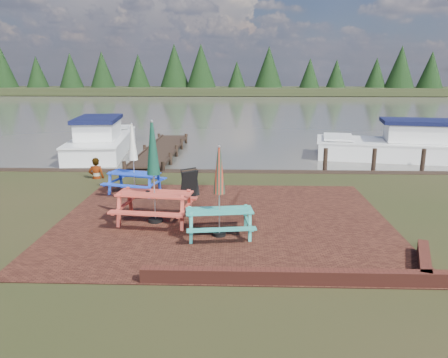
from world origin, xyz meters
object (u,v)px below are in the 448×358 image
(picnic_table_red, at_px, (154,188))
(jetty, at_px, (162,150))
(picnic_table_blue, at_px, (134,170))
(chalkboard, at_px, (190,183))
(person, at_px, (95,158))
(picnic_table_teal, at_px, (219,206))
(boat_jetty, at_px, (102,142))
(boat_near, at_px, (404,147))

(picnic_table_red, height_order, jetty, picnic_table_red)
(picnic_table_blue, height_order, chalkboard, picnic_table_blue)
(person, bearing_deg, picnic_table_red, 117.56)
(jetty, bearing_deg, chalkboard, -73.93)
(picnic_table_teal, bearing_deg, boat_jetty, 111.53)
(person, bearing_deg, jetty, -110.99)
(picnic_table_blue, height_order, jetty, picnic_table_blue)
(picnic_table_blue, bearing_deg, boat_jetty, 129.49)
(picnic_table_red, distance_m, person, 5.78)
(picnic_table_red, height_order, picnic_table_blue, picnic_table_red)
(picnic_table_red, relative_size, jetty, 0.30)
(picnic_table_teal, distance_m, jetty, 11.94)
(picnic_table_teal, bearing_deg, jetty, 99.17)
(picnic_table_teal, xyz_separation_m, boat_jetty, (-6.60, 11.86, -0.36))
(picnic_table_teal, bearing_deg, person, 123.02)
(chalkboard, relative_size, person, 0.58)
(jetty, xyz_separation_m, person, (-1.53, -5.62, 0.68))
(jetty, bearing_deg, boat_near, -2.54)
(boat_jetty, distance_m, person, 6.29)
(picnic_table_red, xyz_separation_m, picnic_table_blue, (-1.23, 2.84, -0.14))
(picnic_table_blue, xyz_separation_m, chalkboard, (1.90, -0.45, -0.34))
(picnic_table_red, distance_m, picnic_table_blue, 3.09)
(picnic_table_blue, bearing_deg, jetty, 108.66)
(person, bearing_deg, chalkboard, 141.83)
(picnic_table_red, bearing_deg, picnic_table_teal, -21.72)
(picnic_table_teal, xyz_separation_m, person, (-4.96, 5.80, -0.00))
(picnic_table_teal, bearing_deg, picnic_table_red, 144.03)
(chalkboard, relative_size, boat_near, 0.11)
(chalkboard, xyz_separation_m, person, (-3.85, 2.45, 0.32))
(chalkboard, height_order, jetty, chalkboard)
(picnic_table_teal, bearing_deg, chalkboard, 100.77)
(chalkboard, height_order, boat_jetty, boat_jetty)
(picnic_table_blue, relative_size, boat_jetty, 0.31)
(picnic_table_red, bearing_deg, chalkboard, 80.81)
(jetty, bearing_deg, picnic_table_red, -81.05)
(picnic_table_red, height_order, chalkboard, picnic_table_red)
(boat_jetty, distance_m, boat_near, 15.08)
(picnic_table_teal, distance_m, boat_near, 13.79)
(boat_near, bearing_deg, person, 121.08)
(picnic_table_teal, relative_size, chalkboard, 2.46)
(picnic_table_red, bearing_deg, picnic_table_blue, 120.07)
(jetty, bearing_deg, boat_jetty, 172.09)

